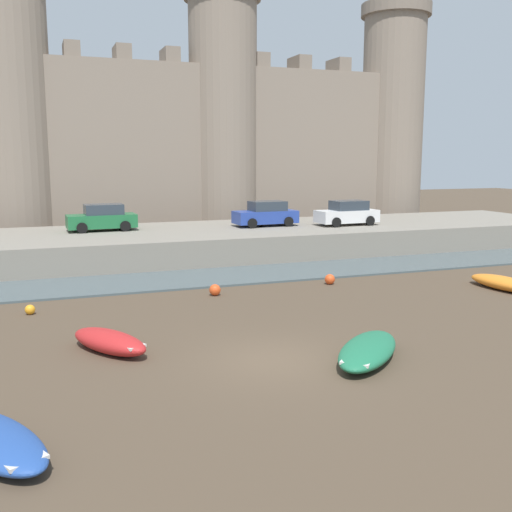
{
  "coord_description": "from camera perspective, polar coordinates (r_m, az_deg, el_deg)",
  "views": [
    {
      "loc": [
        -6.46,
        -16.09,
        6.07
      ],
      "look_at": [
        0.97,
        4.15,
        2.5
      ],
      "focal_mm": 42.0,
      "sensor_mm": 36.0,
      "label": 1
    }
  ],
  "objects": [
    {
      "name": "rowboat_near_channel_left",
      "position": [
        19.54,
        -13.79,
        -7.87
      ],
      "size": [
        2.65,
        3.33,
        0.69
      ],
      "color": "red",
      "rests_on": "ground"
    },
    {
      "name": "car_quay_centre_east",
      "position": [
        40.03,
        8.68,
        4.03
      ],
      "size": [
        4.17,
        2.01,
        1.62
      ],
      "color": "silver",
      "rests_on": "quay_road"
    },
    {
      "name": "water_channel",
      "position": [
        30.03,
        -7.34,
        -2.24
      ],
      "size": [
        80.0,
        4.5,
        0.1
      ],
      "primitive_type": "cube",
      "color": "#47565B",
      "rests_on": "ground"
    },
    {
      "name": "car_quay_east",
      "position": [
        39.05,
        0.95,
        4.01
      ],
      "size": [
        4.17,
        2.01,
        1.62
      ],
      "color": "#263F99",
      "rests_on": "quay_road"
    },
    {
      "name": "rowboat_near_channel_right",
      "position": [
        18.58,
        10.6,
        -8.78
      ],
      "size": [
        3.82,
        3.88,
        0.61
      ],
      "color": "#1E6B47",
      "rests_on": "ground"
    },
    {
      "name": "mooring_buoy_near_shore",
      "position": [
        26.61,
        -3.93,
        -3.24
      ],
      "size": [
        0.51,
        0.51,
        0.51
      ],
      "primitive_type": "sphere",
      "color": "#E04C1E",
      "rests_on": "ground"
    },
    {
      "name": "mooring_buoy_near_channel",
      "position": [
        25.02,
        -20.72,
        -4.8
      ],
      "size": [
        0.39,
        0.39,
        0.39
      ],
      "primitive_type": "sphere",
      "color": "orange",
      "rests_on": "ground"
    },
    {
      "name": "castle",
      "position": [
        46.48,
        -12.42,
        11.84
      ],
      "size": [
        52.05,
        5.89,
        21.83
      ],
      "color": "gray",
      "rests_on": "ground"
    },
    {
      "name": "ground_plane",
      "position": [
        18.36,
        1.64,
        -9.9
      ],
      "size": [
        160.0,
        160.0,
        0.0
      ],
      "primitive_type": "plane",
      "color": "#4C3D2D"
    },
    {
      "name": "quay_road",
      "position": [
        36.91,
        -9.88,
        1.07
      ],
      "size": [
        58.16,
        10.0,
        1.62
      ],
      "primitive_type": "cube",
      "color": "gray",
      "rests_on": "ground"
    },
    {
      "name": "rowboat_midflat_left",
      "position": [
        29.93,
        22.66,
        -2.4
      ],
      "size": [
        1.73,
        4.01,
        0.62
      ],
      "color": "orange",
      "rests_on": "ground"
    },
    {
      "name": "car_quay_centre_west",
      "position": [
        37.71,
        -14.44,
        3.52
      ],
      "size": [
        4.17,
        2.01,
        1.62
      ],
      "color": "#1E6638",
      "rests_on": "quay_road"
    },
    {
      "name": "mooring_buoy_off_centre",
      "position": [
        29.09,
        7.04,
        -2.21
      ],
      "size": [
        0.5,
        0.5,
        0.5
      ],
      "primitive_type": "sphere",
      "color": "#E04C1E",
      "rests_on": "ground"
    }
  ]
}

